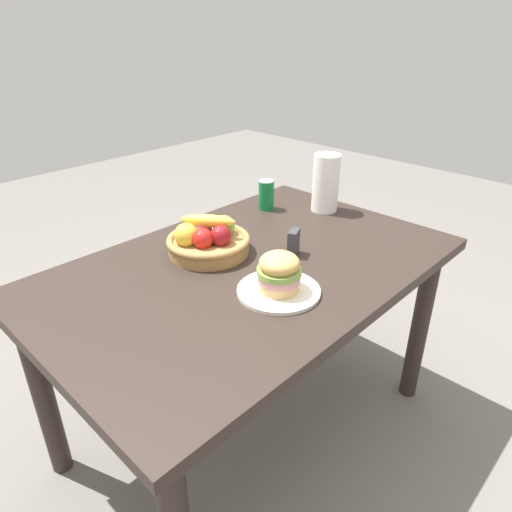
{
  "coord_description": "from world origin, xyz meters",
  "views": [
    {
      "loc": [
        -0.96,
        -0.95,
        1.48
      ],
      "look_at": [
        -0.03,
        -0.06,
        0.81
      ],
      "focal_mm": 32.26,
      "sensor_mm": 36.0,
      "label": 1
    }
  ],
  "objects_px": {
    "soda_can": "(266,195)",
    "fruit_basket": "(208,240)",
    "sandwich": "(279,272)",
    "napkin_holder": "(293,242)",
    "paper_towel_roll": "(326,183)",
    "plate": "(279,291)"
  },
  "relations": [
    {
      "from": "soda_can",
      "to": "fruit_basket",
      "type": "bearing_deg",
      "value": -162.77
    },
    {
      "from": "sandwich",
      "to": "napkin_holder",
      "type": "height_order",
      "value": "sandwich"
    },
    {
      "from": "napkin_holder",
      "to": "paper_towel_roll",
      "type": "bearing_deg",
      "value": -2.25
    },
    {
      "from": "plate",
      "to": "paper_towel_roll",
      "type": "relative_size",
      "value": 1.04
    },
    {
      "from": "fruit_basket",
      "to": "paper_towel_roll",
      "type": "bearing_deg",
      "value": -4.71
    },
    {
      "from": "soda_can",
      "to": "napkin_holder",
      "type": "xyz_separation_m",
      "value": [
        -0.25,
        -0.36,
        -0.02
      ]
    },
    {
      "from": "plate",
      "to": "napkin_holder",
      "type": "bearing_deg",
      "value": 30.14
    },
    {
      "from": "plate",
      "to": "fruit_basket",
      "type": "xyz_separation_m",
      "value": [
        0.03,
        0.35,
        0.04
      ]
    },
    {
      "from": "fruit_basket",
      "to": "napkin_holder",
      "type": "height_order",
      "value": "fruit_basket"
    },
    {
      "from": "plate",
      "to": "napkin_holder",
      "type": "xyz_separation_m",
      "value": [
        0.22,
        0.13,
        0.04
      ]
    },
    {
      "from": "fruit_basket",
      "to": "napkin_holder",
      "type": "distance_m",
      "value": 0.3
    },
    {
      "from": "plate",
      "to": "sandwich",
      "type": "relative_size",
      "value": 1.89
    },
    {
      "from": "fruit_basket",
      "to": "sandwich",
      "type": "bearing_deg",
      "value": -94.83
    },
    {
      "from": "sandwich",
      "to": "fruit_basket",
      "type": "distance_m",
      "value": 0.35
    },
    {
      "from": "plate",
      "to": "fruit_basket",
      "type": "relative_size",
      "value": 0.86
    },
    {
      "from": "napkin_holder",
      "to": "sandwich",
      "type": "bearing_deg",
      "value": -174.66
    },
    {
      "from": "sandwich",
      "to": "soda_can",
      "type": "relative_size",
      "value": 1.05
    },
    {
      "from": "fruit_basket",
      "to": "napkin_holder",
      "type": "xyz_separation_m",
      "value": [
        0.19,
        -0.22,
        -0.0
      ]
    },
    {
      "from": "napkin_holder",
      "to": "plate",
      "type": "bearing_deg",
      "value": -174.66
    },
    {
      "from": "soda_can",
      "to": "paper_towel_roll",
      "type": "bearing_deg",
      "value": -49.8
    },
    {
      "from": "sandwich",
      "to": "soda_can",
      "type": "xyz_separation_m",
      "value": [
        0.48,
        0.49,
        -0.01
      ]
    },
    {
      "from": "sandwich",
      "to": "fruit_basket",
      "type": "height_order",
      "value": "fruit_basket"
    }
  ]
}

